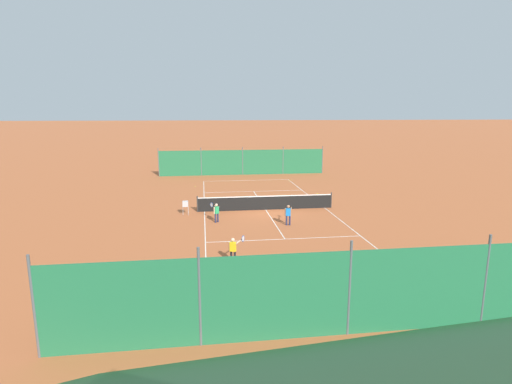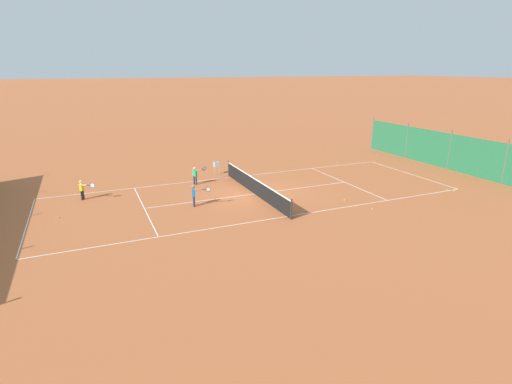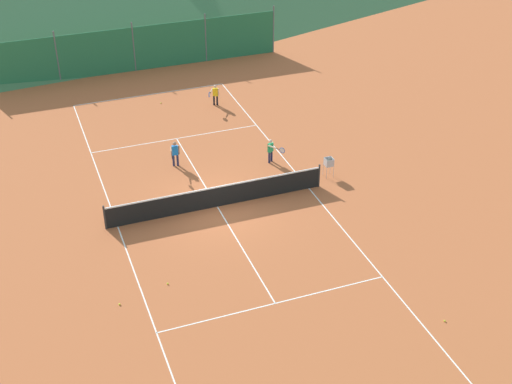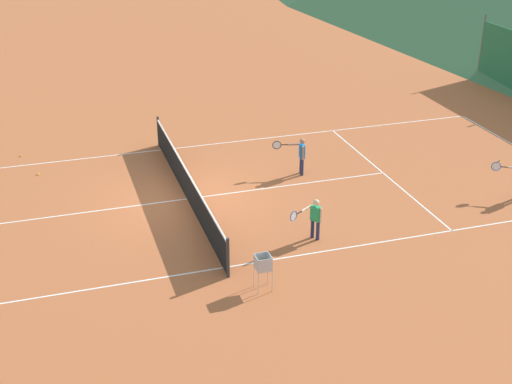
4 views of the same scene
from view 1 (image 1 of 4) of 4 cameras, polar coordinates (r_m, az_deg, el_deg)
The scene contains 15 objects.
ground_plane at distance 26.93m, azimuth 1.40°, elevation -2.55°, with size 600.00×600.00×0.00m, color #B25B33.
court_line_markings at distance 26.93m, azimuth 1.40°, elevation -2.54°, with size 8.25×23.85×0.01m.
tennis_net at distance 26.81m, azimuth 1.40°, elevation -1.51°, with size 9.18×0.08×1.06m.
windscreen_fence_far at distance 12.24m, azimuth 13.16°, elevation -13.88°, with size 17.28×0.08×2.90m.
windscreen_fence_near at distance 41.84m, azimuth -1.92°, elevation 4.26°, with size 17.28×0.08×2.90m.
player_near_service at distance 23.89m, azimuth -5.71°, elevation -2.74°, with size 0.52×0.97×1.15m.
player_near_baseline at distance 17.53m, azimuth -3.21°, elevation -7.99°, with size 0.75×0.83×1.14m.
player_far_service at distance 23.24m, azimuth 4.65°, elevation -3.04°, with size 0.56×0.97×1.20m.
tennis_ball_service_box at distance 38.28m, azimuth 4.81°, elevation 1.64°, with size 0.07×0.07×0.07m, color #CCE033.
tennis_ball_alley_right at distance 31.50m, azimuth 5.89°, elevation -0.50°, with size 0.07×0.07×0.07m, color #CCE033.
tennis_ball_by_net_right at distance 32.42m, azimuth 8.77°, elevation -0.23°, with size 0.07×0.07×0.07m, color #CCE033.
tennis_ball_by_net_left at distance 35.59m, azimuth -8.69°, elevation 0.80°, with size 0.07×0.07×0.07m, color #CCE033.
tennis_ball_near_corner at distance 17.00m, azimuth 6.16°, elevation -10.95°, with size 0.07×0.07×0.07m, color #CCE033.
tennis_ball_far_corner at distance 38.62m, azimuth 5.07°, elevation 1.72°, with size 0.07×0.07×0.07m, color #CCE033.
ball_hopper at distance 25.87m, azimuth -10.05°, elevation -1.81°, with size 0.36×0.36×0.89m.
Camera 1 is at (4.11, 25.82, 6.46)m, focal length 28.00 mm.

